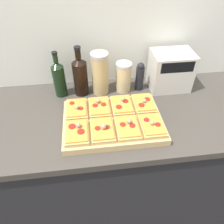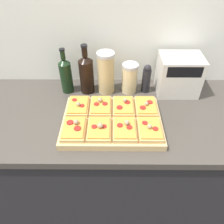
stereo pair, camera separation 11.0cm
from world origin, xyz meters
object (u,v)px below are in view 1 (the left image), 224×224
cutting_board (113,121)px  grain_jar_short (124,77)px  olive_oil_bottle (59,78)px  grain_jar_tall (100,73)px  wine_bottle (80,76)px  toaster_oven (170,71)px  pepper_mill (140,77)px

cutting_board → grain_jar_short: (0.10, 0.29, 0.07)m
cutting_board → olive_oil_bottle: 0.41m
grain_jar_tall → wine_bottle: bearing=180.0°
olive_oil_bottle → toaster_oven: bearing=-0.1°
olive_oil_bottle → toaster_oven: (0.65, -0.00, 0.00)m
wine_bottle → toaster_oven: (0.53, -0.00, -0.01)m
cutting_board → pepper_mill: pepper_mill is taller
grain_jar_tall → cutting_board: bearing=-82.9°
cutting_board → grain_jar_short: bearing=70.7°
grain_jar_tall → pepper_mill: grain_jar_tall is taller
cutting_board → pepper_mill: size_ratio=2.78×
grain_jar_short → toaster_oven: bearing=-0.2°
grain_jar_short → pepper_mill: (0.10, 0.00, -0.00)m
olive_oil_bottle → grain_jar_tall: bearing=-0.0°
wine_bottle → olive_oil_bottle: bearing=180.0°
grain_jar_tall → grain_jar_short: 0.14m
olive_oil_bottle → wine_bottle: (0.12, -0.00, 0.01)m
wine_bottle → grain_jar_tall: size_ratio=1.18×
wine_bottle → toaster_oven: 0.53m
olive_oil_bottle → grain_jar_tall: size_ratio=1.09×
grain_jar_tall → toaster_oven: (0.42, -0.00, -0.01)m
cutting_board → grain_jar_short: size_ratio=2.72×
cutting_board → olive_oil_bottle: bearing=132.8°
wine_bottle → pepper_mill: wine_bottle is taller
olive_oil_bottle → pepper_mill: bearing=-0.0°
olive_oil_bottle → grain_jar_short: olive_oil_bottle is taller
wine_bottle → toaster_oven: bearing=-0.1°
pepper_mill → toaster_oven: toaster_oven is taller
pepper_mill → toaster_oven: bearing=-0.3°
wine_bottle → grain_jar_short: 0.25m
cutting_board → toaster_oven: (0.38, 0.29, 0.10)m
grain_jar_short → cutting_board: bearing=-109.3°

